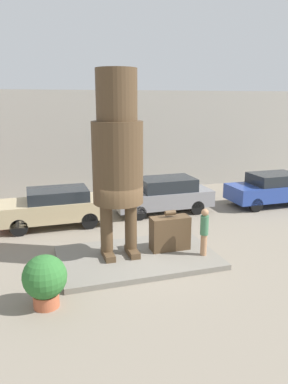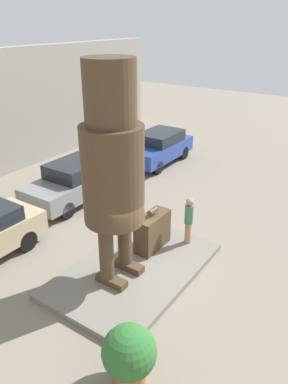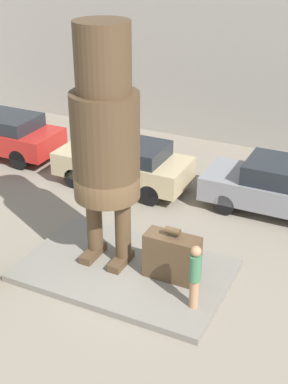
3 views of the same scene
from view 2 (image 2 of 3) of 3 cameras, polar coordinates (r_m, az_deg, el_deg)
The scene contains 8 objects.
ground_plane at distance 11.23m, azimuth -1.42°, elevation -12.06°, with size 60.00×60.00×0.00m, color gray.
pedestal at distance 11.18m, azimuth -1.42°, elevation -11.71°, with size 5.08×3.21×0.17m.
statue_figure at distance 9.22m, azimuth -4.81°, elevation 4.70°, with size 1.58×1.58×5.84m.
giant_suitcase at distance 11.70m, azimuth 1.31°, elevation -5.98°, with size 1.31×0.55×1.37m.
tourist at distance 11.88m, azimuth 6.83°, elevation -4.09°, with size 0.27×0.27×1.57m.
parked_car_grey at distance 15.32m, azimuth -10.22°, elevation 1.86°, with size 4.47×1.85×1.61m.
parked_car_blue at distance 19.08m, azimuth 2.25°, elevation 6.90°, with size 4.14×1.82×1.59m.
planter_pot at distance 8.04m, azimuth -2.27°, elevation -23.45°, with size 1.11×1.11×1.38m.
Camera 2 is at (-7.27, -5.24, 6.78)m, focal length 35.00 mm.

